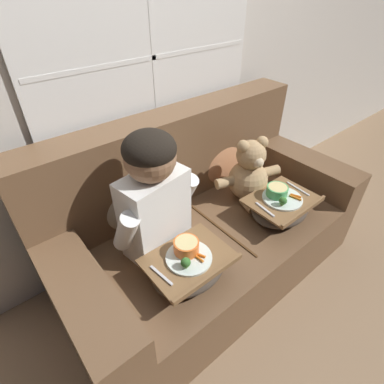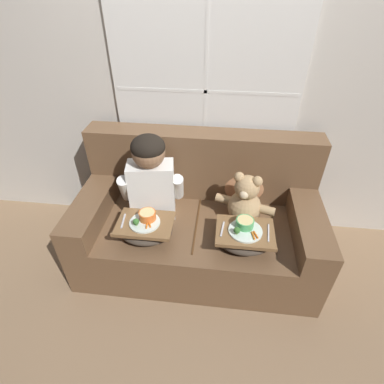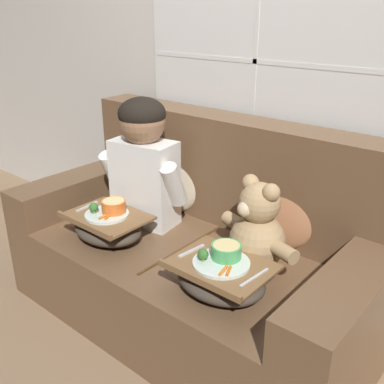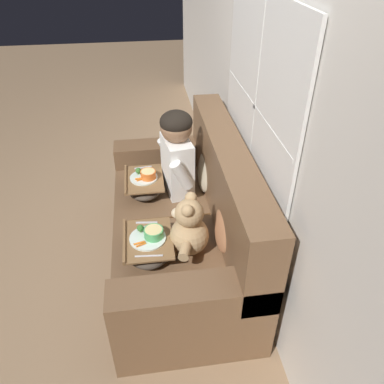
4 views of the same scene
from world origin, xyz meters
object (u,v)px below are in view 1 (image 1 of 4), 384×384
at_px(throw_pillow_behind_child, 132,198).
at_px(teddy_bear, 249,174).
at_px(lap_tray_teddy, 280,206).
at_px(child_figure, 153,191).
at_px(lap_tray_child, 189,266).
at_px(throw_pillow_behind_teddy, 223,157).
at_px(couch, 202,225).

xyz_separation_m(throw_pillow_behind_child, teddy_bear, (0.71, -0.24, -0.01)).
bearing_deg(lap_tray_teddy, child_figure, 159.37).
xyz_separation_m(throw_pillow_behind_child, lap_tray_child, (0.00, -0.51, -0.11)).
bearing_deg(lap_tray_child, throw_pillow_behind_teddy, 35.61).
bearing_deg(teddy_bear, lap_tray_child, -159.64).
distance_m(throw_pillow_behind_child, throw_pillow_behind_teddy, 0.71).
bearing_deg(child_figure, lap_tray_teddy, -20.63).
height_order(child_figure, lap_tray_teddy, child_figure).
distance_m(couch, teddy_bear, 0.44).
bearing_deg(lap_tray_child, child_figure, 90.05).
xyz_separation_m(couch, teddy_bear, (0.35, -0.04, 0.26)).
bearing_deg(lap_tray_teddy, throw_pillow_behind_child, 144.39).
bearing_deg(teddy_bear, throw_pillow_behind_child, 160.89).
relative_size(throw_pillow_behind_child, throw_pillow_behind_teddy, 1.09).
xyz_separation_m(throw_pillow_behind_child, lap_tray_teddy, (0.71, -0.51, -0.11)).
bearing_deg(lap_tray_child, couch, 40.73).
distance_m(throw_pillow_behind_teddy, child_figure, 0.77).
relative_size(couch, lap_tray_child, 4.61).
bearing_deg(throw_pillow_behind_teddy, couch, -150.27).
bearing_deg(throw_pillow_behind_child, throw_pillow_behind_teddy, 0.00).
relative_size(child_figure, lap_tray_child, 1.69).
bearing_deg(throw_pillow_behind_teddy, throw_pillow_behind_child, 180.00).
xyz_separation_m(throw_pillow_behind_teddy, child_figure, (-0.71, -0.24, 0.19)).
xyz_separation_m(couch, child_figure, (-0.35, -0.04, 0.46)).
height_order(couch, lap_tray_child, couch).
bearing_deg(throw_pillow_behind_teddy, lap_tray_child, -144.39).
height_order(lap_tray_child, lap_tray_teddy, lap_tray_child).
xyz_separation_m(child_figure, lap_tray_child, (0.00, -0.27, -0.30)).
distance_m(throw_pillow_behind_child, lap_tray_child, 0.52).
height_order(throw_pillow_behind_teddy, child_figure, child_figure).
xyz_separation_m(teddy_bear, lap_tray_child, (-0.71, -0.26, -0.10)).
relative_size(couch, lap_tray_teddy, 4.61).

